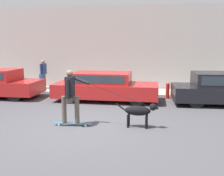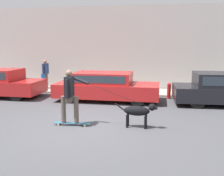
{
  "view_description": "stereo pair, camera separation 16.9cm",
  "coord_description": "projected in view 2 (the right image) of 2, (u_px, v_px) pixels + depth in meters",
  "views": [
    {
      "loc": [
        2.13,
        -7.54,
        2.46
      ],
      "look_at": [
        0.74,
        1.44,
        0.95
      ],
      "focal_mm": 42.0,
      "sensor_mm": 36.0,
      "label": 1
    },
    {
      "loc": [
        2.3,
        -7.51,
        2.46
      ],
      "look_at": [
        0.74,
        1.44,
        0.95
      ],
      "focal_mm": 42.0,
      "sensor_mm": 36.0,
      "label": 2
    }
  ],
  "objects": [
    {
      "name": "dog",
      "position": [
        138.0,
        111.0,
        7.79
      ],
      "size": [
        1.28,
        0.34,
        0.75
      ],
      "rotation": [
        0.0,
        0.0,
        -0.06
      ],
      "color": "black",
      "rests_on": "ground_plane"
    },
    {
      "name": "skateboarder",
      "position": [
        70.0,
        94.0,
        7.91
      ],
      "size": [
        3.0,
        0.59,
        1.72
      ],
      "rotation": [
        0.0,
        0.0,
        0.04
      ],
      "color": "beige",
      "rests_on": "ground_plane"
    },
    {
      "name": "parked_car_1",
      "position": [
        106.0,
        87.0,
        11.57
      ],
      "size": [
        4.56,
        1.86,
        1.26
      ],
      "rotation": [
        0.0,
        0.0,
        -0.01
      ],
      "color": "black",
      "rests_on": "ground_plane"
    },
    {
      "name": "back_wall",
      "position": [
        116.0,
        48.0,
        14.4
      ],
      "size": [
        32.0,
        0.3,
        4.52
      ],
      "color": "#B2ADA8",
      "rests_on": "ground_plane"
    },
    {
      "name": "sidewalk_curb",
      "position": [
        112.0,
        91.0,
        13.69
      ],
      "size": [
        30.0,
        1.87,
        0.1
      ],
      "color": "#A39E93",
      "rests_on": "ground_plane"
    },
    {
      "name": "fire_hydrant",
      "position": [
        169.0,
        90.0,
        12.0
      ],
      "size": [
        0.18,
        0.18,
        0.74
      ],
      "color": "red",
      "rests_on": "ground_plane"
    },
    {
      "name": "pedestrian_with_bag",
      "position": [
        45.0,
        72.0,
        14.32
      ],
      "size": [
        0.24,
        0.66,
        1.54
      ],
      "rotation": [
        0.0,
        0.0,
        3.02
      ],
      "color": "brown",
      "rests_on": "sidewalk_curb"
    },
    {
      "name": "ground_plane",
      "position": [
        80.0,
        125.0,
        8.1
      ],
      "size": [
        36.0,
        36.0,
        0.0
      ],
      "primitive_type": "plane",
      "color": "#47474C"
    },
    {
      "name": "parked_car_0",
      "position": [
        0.0,
        83.0,
        12.43
      ],
      "size": [
        3.98,
        1.8,
        1.32
      ],
      "rotation": [
        0.0,
        0.0,
        -0.01
      ],
      "color": "black",
      "rests_on": "ground_plane"
    }
  ]
}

